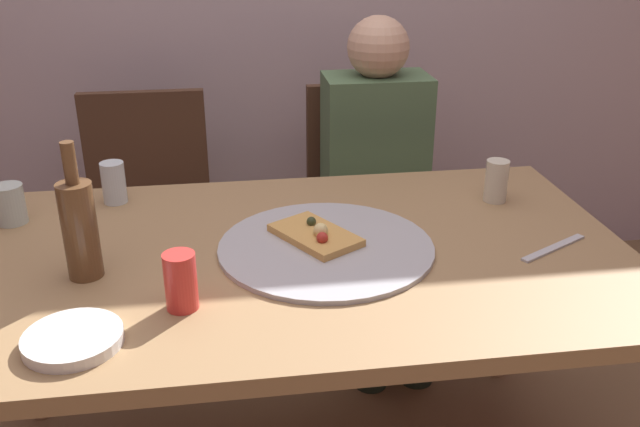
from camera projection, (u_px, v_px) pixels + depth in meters
The scene contains 13 objects.
dining_table at pixel (288, 277), 1.66m from camera, with size 1.64×0.95×0.74m.
pizza_tray at pixel (326, 247), 1.64m from camera, with size 0.51×0.51×0.01m, color #ADADB2.
pizza_slice_last at pixel (316, 235), 1.66m from camera, with size 0.23×0.26×0.05m.
wine_bottle at pixel (80, 227), 1.48m from camera, with size 0.08×0.08×0.31m.
tumbler_near at pixel (10, 204), 1.76m from camera, with size 0.08×0.08×0.10m, color #B7C6BC.
tumbler_far at pixel (496, 181), 1.89m from camera, with size 0.06×0.06×0.12m, color beige.
wine_glass at pixel (114, 183), 1.88m from camera, with size 0.06×0.06×0.12m, color silver.
soda_can at pixel (181, 281), 1.38m from camera, with size 0.07×0.07×0.12m, color red.
plate_stack at pixel (73, 339), 1.28m from camera, with size 0.18×0.18×0.02m, color white.
table_knife at pixel (554, 248), 1.64m from camera, with size 0.22×0.02×0.01m, color #B7B7BC.
chair_left at pixel (148, 206), 2.47m from camera, with size 0.44×0.44×0.90m.
chair_right at pixel (370, 193), 2.57m from camera, with size 0.44×0.44×0.90m.
guest_in_sweater at pixel (380, 176), 2.38m from camera, with size 0.36×0.56×1.17m.
Camera 1 is at (-0.13, -1.45, 1.49)m, focal length 38.66 mm.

